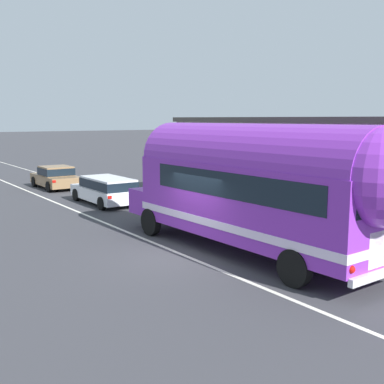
% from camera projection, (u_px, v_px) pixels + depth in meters
% --- Properties ---
extents(ground_plane, '(300.00, 300.00, 0.00)m').
position_uv_depth(ground_plane, '(184.00, 255.00, 15.19)').
color(ground_plane, '#38383D').
extents(lane_markings, '(3.66, 80.00, 0.01)m').
position_uv_depth(lane_markings, '(84.00, 199.00, 25.83)').
color(lane_markings, silver).
rests_on(lane_markings, ground).
extents(roadside_building, '(9.98, 18.84, 4.34)m').
position_uv_depth(roadside_building, '(372.00, 164.00, 22.40)').
color(roadside_building, beige).
rests_on(roadside_building, ground).
extents(painted_bus, '(2.83, 11.47, 4.12)m').
position_uv_depth(painted_bus, '(259.00, 184.00, 14.67)').
color(painted_bus, purple).
rests_on(painted_bus, ground).
extents(car_lead, '(1.92, 4.60, 1.37)m').
position_uv_depth(car_lead, '(106.00, 189.00, 24.13)').
color(car_lead, white).
rests_on(car_lead, ground).
extents(car_second, '(2.02, 4.24, 1.37)m').
position_uv_depth(car_second, '(56.00, 177.00, 29.74)').
color(car_second, olive).
rests_on(car_second, ground).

